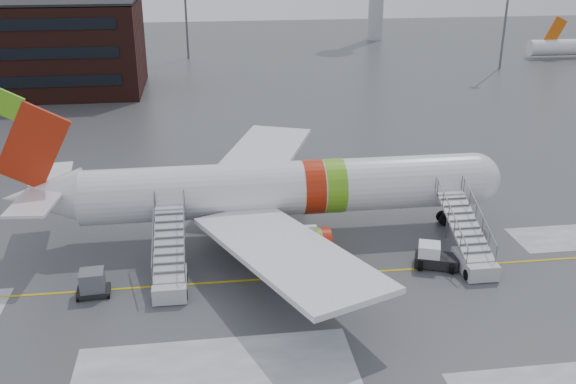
{
  "coord_description": "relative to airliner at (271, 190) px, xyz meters",
  "views": [
    {
      "loc": [
        -6.0,
        -36.15,
        20.07
      ],
      "look_at": [
        -0.58,
        3.52,
        4.0
      ],
      "focal_mm": 40.0,
      "sensor_mm": 36.0,
      "label": 1
    }
  ],
  "objects": [
    {
      "name": "ground",
      "position": [
        1.53,
        -5.52,
        -3.42
      ],
      "size": [
        260.0,
        260.0,
        0.0
      ],
      "primitive_type": "plane",
      "color": "#494C4F",
      "rests_on": "ground"
    },
    {
      "name": "airliner",
      "position": [
        0.0,
        0.0,
        0.0
      ],
      "size": [
        35.03,
        32.97,
        11.18
      ],
      "color": "white",
      "rests_on": "ground"
    },
    {
      "name": "airstair_fwd",
      "position": [
        12.3,
        -6.54,
        -2.35
      ],
      "size": [
        2.05,
        7.7,
        3.48
      ],
      "color": "silver",
      "rests_on": "ground"
    },
    {
      "name": "airstair_aft",
      "position": [
        -6.94,
        -6.54,
        -2.35
      ],
      "size": [
        2.05,
        7.7,
        3.48
      ],
      "color": "silver",
      "rests_on": "ground"
    },
    {
      "name": "pushback_tug",
      "position": [
        9.9,
        -6.29,
        -2.72
      ],
      "size": [
        3.08,
        2.7,
        1.57
      ],
      "color": "black",
      "rests_on": "ground"
    },
    {
      "name": "uld_container",
      "position": [
        -11.5,
        -6.97,
        -2.67
      ],
      "size": [
        2.05,
        1.56,
        1.59
      ],
      "color": "black",
      "rests_on": "ground"
    }
  ]
}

